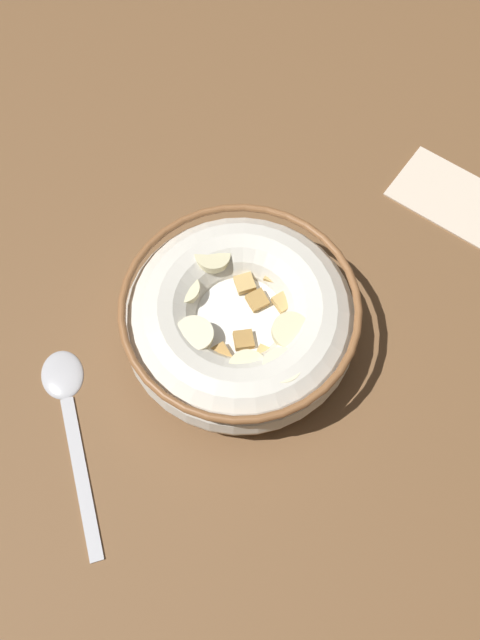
# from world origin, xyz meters

# --- Properties ---
(ground_plane) EXTENTS (0.99, 0.99, 0.02)m
(ground_plane) POSITION_xyz_m (0.00, 0.00, -0.01)
(ground_plane) COLOR brown
(cereal_bowl) EXTENTS (0.18, 0.18, 0.06)m
(cereal_bowl) POSITION_xyz_m (0.00, -0.00, 0.03)
(cereal_bowl) COLOR silver
(cereal_bowl) RESTS_ON ground_plane
(spoon) EXTENTS (0.16, 0.09, 0.01)m
(spoon) POSITION_xyz_m (-0.05, -0.14, 0.00)
(spoon) COLOR #B7B7BC
(spoon) RESTS_ON ground_plane
(folded_napkin) EXTENTS (0.12, 0.09, 0.00)m
(folded_napkin) POSITION_xyz_m (0.03, 0.23, 0.00)
(folded_napkin) COLOR beige
(folded_napkin) RESTS_ON ground_plane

